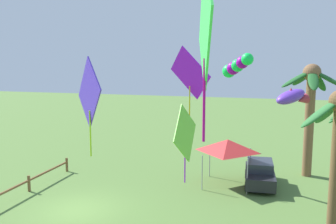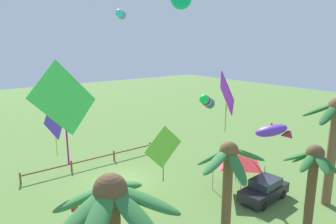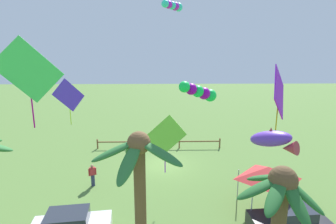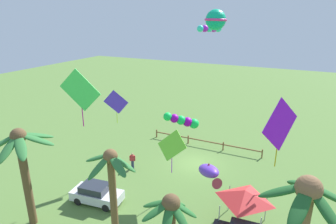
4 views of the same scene
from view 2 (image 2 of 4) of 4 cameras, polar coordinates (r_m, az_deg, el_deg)
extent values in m
plane|color=#567A38|center=(25.28, -8.84, -12.36)|extent=(120.00, 120.00, 0.00)
ellipsoid|color=#2D7033|center=(8.89, -16.02, -18.30)|extent=(2.18, 0.95, 1.34)
ellipsoid|color=#2D7033|center=(8.51, -13.02, -19.29)|extent=(2.00, 1.93, 1.26)
ellipsoid|color=#2D7033|center=(8.72, -6.11, -18.62)|extent=(1.12, 2.19, 1.37)
ellipsoid|color=#2D7033|center=(9.24, -4.06, -16.08)|extent=(2.15, 1.72, 1.23)
ellipsoid|color=#2D7033|center=(10.11, -7.77, -13.31)|extent=(2.15, 1.76, 1.17)
ellipsoid|color=#2D7033|center=(10.21, -10.96, -12.75)|extent=(1.48, 2.28, 1.04)
ellipsoid|color=#2D7033|center=(9.77, -15.99, -15.34)|extent=(1.78, 2.05, 1.35)
sphere|color=brown|center=(9.14, -10.69, -14.08)|extent=(1.00, 1.00, 1.00)
cylinder|color=brown|center=(17.83, 24.83, -15.12)|extent=(0.47, 0.47, 5.35)
ellipsoid|color=#236028|center=(16.23, 24.63, -8.37)|extent=(1.57, 0.59, 0.85)
ellipsoid|color=#236028|center=(16.25, 26.71, -8.47)|extent=(1.31, 1.50, 0.80)
ellipsoid|color=#236028|center=(16.80, 27.67, -8.53)|extent=(0.73, 1.45, 1.13)
ellipsoid|color=#236028|center=(17.31, 27.17, -7.95)|extent=(1.42, 0.97, 1.17)
ellipsoid|color=#236028|center=(17.52, 25.45, -7.50)|extent=(1.41, 1.08, 1.15)
ellipsoid|color=#236028|center=(17.26, 23.87, -7.65)|extent=(0.64, 1.42, 1.16)
ellipsoid|color=#236028|center=(16.87, 23.15, -7.51)|extent=(1.10, 1.56, 0.88)
sphere|color=brown|center=(16.80, 25.68, -6.97)|extent=(0.89, 0.89, 0.89)
cylinder|color=brown|center=(22.92, 28.10, -7.28)|extent=(0.60, 0.60, 6.81)
ellipsoid|color=#1E5623|center=(21.27, 27.82, -0.31)|extent=(2.10, 0.64, 1.36)
ellipsoid|color=#1E5623|center=(23.12, 28.65, 0.60)|extent=(2.16, 1.62, 1.32)
ellipsoid|color=#1E5623|center=(22.17, 26.34, 0.39)|extent=(1.42, 2.21, 1.31)
cylinder|color=brown|center=(15.00, 10.75, -18.05)|extent=(0.45, 0.45, 6.07)
ellipsoid|color=#2D7033|center=(13.15, 9.08, -9.04)|extent=(1.83, 0.71, 0.94)
ellipsoid|color=#2D7033|center=(13.25, 12.70, -9.83)|extent=(1.07, 1.70, 1.25)
ellipsoid|color=#2D7033|center=(14.11, 14.50, -7.66)|extent=(1.83, 1.28, 0.89)
ellipsoid|color=#2D7033|center=(14.52, 11.87, -7.96)|extent=(1.62, 1.18, 1.35)
ellipsoid|color=#2D7033|center=(14.10, 8.31, -8.26)|extent=(1.09, 1.70, 1.26)
sphere|color=brown|center=(13.71, 11.28, -7.07)|extent=(0.85, 0.85, 0.85)
cube|color=brown|center=(30.99, -3.36, -6.48)|extent=(0.12, 0.12, 0.95)
cube|color=brown|center=(29.07, -10.00, -7.98)|extent=(0.12, 0.12, 0.95)
cube|color=brown|center=(27.60, -17.52, -9.55)|extent=(0.12, 0.12, 0.95)
cube|color=brown|center=(26.67, -25.79, -11.06)|extent=(0.12, 0.12, 0.95)
cube|color=brown|center=(28.21, -13.68, -8.40)|extent=(12.18, 0.09, 0.11)
cube|color=black|center=(22.92, 17.39, -13.93)|extent=(4.01, 1.96, 0.70)
cube|color=#282D38|center=(22.77, 17.70, -12.38)|extent=(2.13, 1.63, 0.56)
cylinder|color=black|center=(21.77, 17.42, -16.31)|extent=(0.61, 0.22, 0.60)
cylinder|color=black|center=(22.50, 13.91, -15.09)|extent=(0.61, 0.22, 0.60)
cylinder|color=black|center=(23.68, 20.57, -14.08)|extent=(0.61, 0.22, 0.60)
cylinder|color=black|center=(24.34, 17.26, -13.07)|extent=(0.61, 0.22, 0.60)
cylinder|color=#2D3351|center=(20.45, -16.89, -17.91)|extent=(0.26, 0.26, 0.84)
cube|color=#B72D33|center=(20.11, -17.02, -16.22)|extent=(0.44, 0.37, 0.54)
sphere|color=#A37556|center=(19.93, -17.09, -15.27)|extent=(0.21, 0.21, 0.21)
cylinder|color=#B72D33|center=(19.99, -17.49, -16.59)|extent=(0.09, 0.09, 0.52)
cylinder|color=#B72D33|center=(20.27, -16.55, -16.09)|extent=(0.09, 0.09, 0.52)
cylinder|color=#9E9EA3|center=(25.13, 12.55, -10.07)|extent=(0.06, 0.06, 2.10)
cylinder|color=#9E9EA3|center=(23.34, 8.33, -11.72)|extent=(0.06, 0.06, 2.10)
cylinder|color=#9E9EA3|center=(23.71, 17.44, -11.80)|extent=(0.06, 0.06, 2.10)
cylinder|color=#9E9EA3|center=(21.80, 13.37, -13.79)|extent=(0.06, 0.06, 2.10)
pyramid|color=red|center=(22.91, 13.10, -8.55)|extent=(2.86, 2.86, 0.75)
cube|color=#5230D2|center=(17.23, -20.36, -1.66)|extent=(1.52, 1.56, 2.15)
cylinder|color=#A7E31C|center=(17.56, -20.05, -5.54)|extent=(0.05, 0.05, 1.40)
cube|color=#43E856|center=(13.37, -18.80, 2.36)|extent=(3.14, 0.92, 3.25)
cylinder|color=#B60984|center=(13.80, -18.25, -5.22)|extent=(0.07, 0.07, 2.11)
sphere|color=#31E7C5|center=(24.50, -8.55, 17.37)|extent=(0.65, 0.65, 0.65)
sphere|color=#BB1FD1|center=(24.05, -8.67, 17.45)|extent=(0.63, 0.63, 0.63)
sphere|color=#31E7C5|center=(23.59, -8.80, 17.54)|extent=(0.60, 0.60, 0.60)
sphere|color=#BB1FD1|center=(23.14, -8.93, 17.63)|extent=(0.57, 0.57, 0.57)
sphere|color=#31E7C5|center=(22.69, -9.06, 17.72)|extent=(0.55, 0.55, 0.55)
cube|color=#8A11D5|center=(24.53, 10.86, 3.43)|extent=(1.90, 3.09, 3.47)
cylinder|color=#ADA913|center=(24.93, 10.67, -1.17)|extent=(0.08, 0.08, 2.32)
ellipsoid|color=#6435BF|center=(18.83, 18.63, -3.26)|extent=(1.97, 2.04, 1.11)
cone|color=#A52E3D|center=(19.02, 21.03, -3.95)|extent=(0.90, 0.91, 0.71)
cone|color=#A52E3D|center=(18.75, 18.70, -2.39)|extent=(0.51, 0.51, 0.37)
sphere|color=#13E44C|center=(18.81, 7.77, 1.57)|extent=(0.65, 0.65, 0.65)
sphere|color=#9708AA|center=(18.36, 7.53, 1.76)|extent=(0.62, 0.62, 0.62)
sphere|color=#13E44C|center=(17.92, 7.28, 1.96)|extent=(0.60, 0.60, 0.60)
sphere|color=#9708AA|center=(17.48, 7.01, 2.17)|extent=(0.57, 0.57, 0.57)
sphere|color=#13E44C|center=(17.03, 6.74, 2.40)|extent=(0.55, 0.55, 0.55)
cube|color=#74DC37|center=(19.22, -0.91, -6.47)|extent=(2.61, 0.54, 2.55)
cylinder|color=#870ED2|center=(19.76, -0.89, -10.56)|extent=(0.06, 0.06, 1.71)
camera|label=1|loc=(12.24, -58.93, -8.35)|focal=38.53mm
camera|label=3|loc=(10.76, 55.01, -0.47)|focal=28.37mm
camera|label=4|loc=(19.81, 65.08, 14.44)|focal=30.81mm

